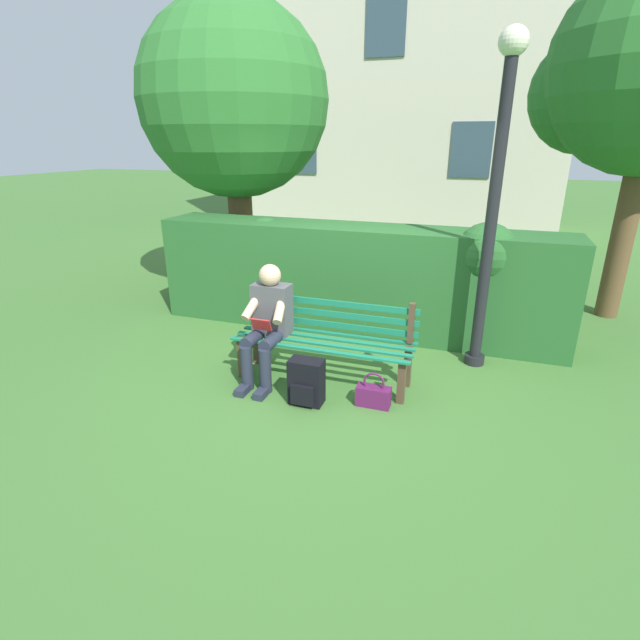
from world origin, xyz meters
TOP-DOWN VIEW (x-y plane):
  - ground at (0.00, 0.00)m, footprint 60.00×60.00m
  - park_bench at (0.00, -0.08)m, footprint 1.82×0.52m
  - person_seated at (0.56, 0.10)m, footprint 0.44×0.73m
  - hedge_backdrop at (0.06, -1.55)m, footprint 5.13×0.84m
  - tree at (2.30, -2.56)m, footprint 2.83×2.70m
  - building_facade at (1.20, -9.45)m, footprint 8.33×3.24m
  - backpack at (0.01, 0.47)m, footprint 0.32×0.26m
  - handbag at (-0.60, 0.32)m, footprint 0.32×0.14m
  - lamp_post at (-1.45, -0.94)m, footprint 0.27×0.27m

SIDE VIEW (x-z plane):
  - ground at x=0.00m, z-range 0.00..0.00m
  - handbag at x=-0.60m, z-range -0.06..0.28m
  - backpack at x=0.01m, z-range 0.00..0.43m
  - park_bench at x=0.00m, z-range 0.02..0.88m
  - person_seated at x=0.56m, z-range 0.04..1.22m
  - hedge_backdrop at x=0.06m, z-range -0.03..1.45m
  - lamp_post at x=-1.45m, z-range 0.24..3.52m
  - tree at x=2.30m, z-range 0.68..4.89m
  - building_facade at x=1.20m, z-range 0.00..7.53m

